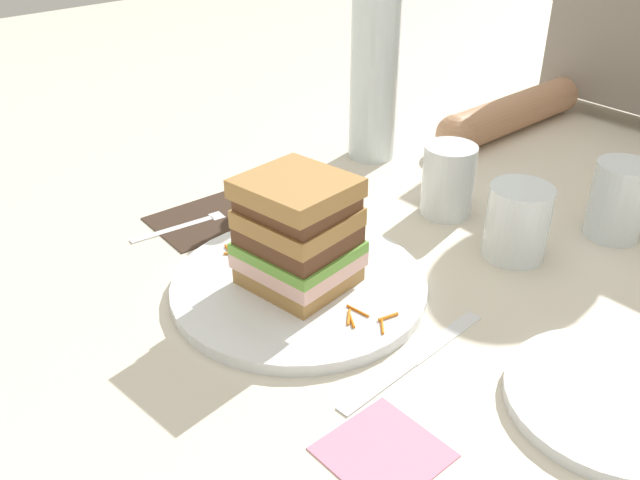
{
  "coord_description": "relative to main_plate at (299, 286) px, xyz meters",
  "views": [
    {
      "loc": [
        0.5,
        -0.41,
        0.43
      ],
      "look_at": [
        0.02,
        0.0,
        0.05
      ],
      "focal_mm": 38.73,
      "sensor_mm": 36.0,
      "label": 1
    }
  ],
  "objects": [
    {
      "name": "carrot_shred_12",
      "position": [
        0.12,
        0.01,
        0.01
      ],
      "size": [
        0.02,
        0.02,
        0.0
      ],
      "primitive_type": "cylinder",
      "rotation": [
        0.0,
        1.57,
        5.57
      ],
      "color": "orange",
      "rests_on": "main_plate"
    },
    {
      "name": "carrot_shred_5",
      "position": [
        -0.09,
        -0.02,
        0.01
      ],
      "size": [
        0.02,
        0.02,
        0.0
      ],
      "primitive_type": "cylinder",
      "rotation": [
        0.0,
        1.57,
        0.72
      ],
      "color": "orange",
      "rests_on": "main_plate"
    },
    {
      "name": "side_plate",
      "position": [
        0.31,
        0.1,
        -0.0
      ],
      "size": [
        0.19,
        0.19,
        0.01
      ],
      "primitive_type": "cylinder",
      "color": "white",
      "rests_on": "ground_plane"
    },
    {
      "name": "water_bottle",
      "position": [
        -0.21,
        0.32,
        0.13
      ],
      "size": [
        0.07,
        0.07,
        0.3
      ],
      "color": "silver",
      "rests_on": "ground_plane"
    },
    {
      "name": "sandwich",
      "position": [
        0.0,
        -0.0,
        0.07
      ],
      "size": [
        0.12,
        0.12,
        0.13
      ],
      "color": "#A87A42",
      "rests_on": "main_plate"
    },
    {
      "name": "carrot_shred_13",
      "position": [
        0.08,
        0.01,
        0.01
      ],
      "size": [
        0.03,
        0.01,
        0.0
      ],
      "primitive_type": "cylinder",
      "rotation": [
        0.0,
        1.57,
        3.28
      ],
      "color": "orange",
      "rests_on": "main_plate"
    },
    {
      "name": "carrot_shred_4",
      "position": [
        -0.1,
        -0.01,
        0.01
      ],
      "size": [
        0.02,
        0.01,
        0.0
      ],
      "primitive_type": "cylinder",
      "rotation": [
        0.0,
        1.57,
        6.0
      ],
      "color": "orange",
      "rests_on": "main_plate"
    },
    {
      "name": "carrot_shred_7",
      "position": [
        -0.1,
        -0.01,
        0.01
      ],
      "size": [
        0.01,
        0.02,
        0.0
      ],
      "primitive_type": "cylinder",
      "rotation": [
        0.0,
        1.57,
        4.35
      ],
      "color": "orange",
      "rests_on": "main_plate"
    },
    {
      "name": "carrot_shred_8",
      "position": [
        -0.11,
        0.01,
        0.01
      ],
      "size": [
        0.0,
        0.03,
        0.0
      ],
      "primitive_type": "cylinder",
      "rotation": [
        0.0,
        1.57,
        1.53
      ],
      "color": "orange",
      "rests_on": "main_plate"
    },
    {
      "name": "empty_tumbler_0",
      "position": [
        0.16,
        0.37,
        0.04
      ],
      "size": [
        0.07,
        0.07,
        0.1
      ],
      "primitive_type": "cylinder",
      "color": "silver",
      "rests_on": "ground_plane"
    },
    {
      "name": "carrot_shred_3",
      "position": [
        -0.1,
        -0.0,
        0.01
      ],
      "size": [
        0.03,
        0.0,
        0.0
      ],
      "primitive_type": "cylinder",
      "rotation": [
        0.0,
        1.57,
        3.13
      ],
      "color": "orange",
      "rests_on": "main_plate"
    },
    {
      "name": "napkin_dark",
      "position": [
        -0.2,
        0.02,
        -0.01
      ],
      "size": [
        0.12,
        0.15,
        0.0
      ],
      "primitive_type": "cube",
      "rotation": [
        0.0,
        0.0,
        -0.04
      ],
      "color": "#38281E",
      "rests_on": "ground_plane"
    },
    {
      "name": "carrot_shred_11",
      "position": [
        0.11,
        0.03,
        0.01
      ],
      "size": [
        0.01,
        0.02,
        0.0
      ],
      "primitive_type": "cylinder",
      "rotation": [
        0.0,
        1.57,
        1.35
      ],
      "color": "orange",
      "rests_on": "main_plate"
    },
    {
      "name": "juice_glass",
      "position": [
        0.11,
        0.24,
        0.03
      ],
      "size": [
        0.07,
        0.07,
        0.09
      ],
      "color": "white",
      "rests_on": "ground_plane"
    },
    {
      "name": "carrot_shred_1",
      "position": [
        -0.11,
        -0.01,
        0.01
      ],
      "size": [
        0.01,
        0.03,
        0.0
      ],
      "primitive_type": "cylinder",
      "rotation": [
        0.0,
        1.57,
        4.82
      ],
      "color": "orange",
      "rests_on": "main_plate"
    },
    {
      "name": "fork",
      "position": [
        -0.2,
        -0.0,
        -0.0
      ],
      "size": [
        0.03,
        0.17,
        0.0
      ],
      "color": "silver",
      "rests_on": "napkin_dark"
    },
    {
      "name": "carrot_shred_10",
      "position": [
        0.08,
        -0.0,
        0.01
      ],
      "size": [
        0.02,
        0.02,
        0.0
      ],
      "primitive_type": "cylinder",
      "rotation": [
        0.0,
        1.57,
        5.48
      ],
      "color": "orange",
      "rests_on": "main_plate"
    },
    {
      "name": "carrot_shred_0",
      "position": [
        -0.09,
        -0.0,
        0.01
      ],
      "size": [
        0.02,
        0.01,
        0.0
      ],
      "primitive_type": "cylinder",
      "rotation": [
        0.0,
        1.57,
        2.97
      ],
      "color": "orange",
      "rests_on": "main_plate"
    },
    {
      "name": "carrot_shred_9",
      "position": [
        0.09,
        -0.01,
        0.01
      ],
      "size": [
        0.02,
        0.01,
        0.0
      ],
      "primitive_type": "cylinder",
      "rotation": [
        0.0,
        1.57,
        2.61
      ],
      "color": "orange",
      "rests_on": "main_plate"
    },
    {
      "name": "carrot_shred_2",
      "position": [
        -0.09,
        -0.01,
        0.01
      ],
      "size": [
        0.03,
        0.0,
        0.0
      ],
      "primitive_type": "cylinder",
      "rotation": [
        0.0,
        1.57,
        0.0
      ],
      "color": "orange",
      "rests_on": "main_plate"
    },
    {
      "name": "carrot_shred_6",
      "position": [
        -0.1,
        -0.02,
        0.01
      ],
      "size": [
        0.03,
        0.01,
        0.0
      ],
      "primitive_type": "cylinder",
      "rotation": [
        0.0,
        1.57,
        6.04
      ],
      "color": "orange",
      "rests_on": "main_plate"
    },
    {
      "name": "napkin_pink",
      "position": [
        0.22,
        -0.09,
        -0.01
      ],
      "size": [
        0.09,
        0.09,
        0.0
      ],
      "primitive_type": "cube",
      "rotation": [
        0.0,
        0.0,
        0.01
      ],
      "color": "pink",
      "rests_on": "ground_plane"
    },
    {
      "name": "knife",
      "position": [
        0.16,
        0.0,
        -0.01
      ],
      "size": [
        0.03,
        0.2,
        0.0
      ],
      "color": "silver",
      "rests_on": "ground_plane"
    },
    {
      "name": "empty_tumbler_1",
      "position": [
        -0.02,
        0.26,
        0.04
      ],
      "size": [
        0.07,
        0.07,
        0.09
      ],
      "primitive_type": "cylinder",
      "color": "silver",
      "rests_on": "ground_plane"
    },
    {
      "name": "main_plate",
      "position": [
        0.0,
        0.0,
        0.0
      ],
      "size": [
        0.28,
        0.28,
        0.01
      ],
      "primitive_type": "cylinder",
      "color": "white",
      "rests_on": "ground_plane"
    },
    {
      "name": "ground_plane",
      "position": [
        -0.02,
        0.03,
        -0.01
      ],
      "size": [
        3.0,
        3.0,
        0.0
      ],
      "primitive_type": "plane",
      "color": "beige"
    }
  ]
}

